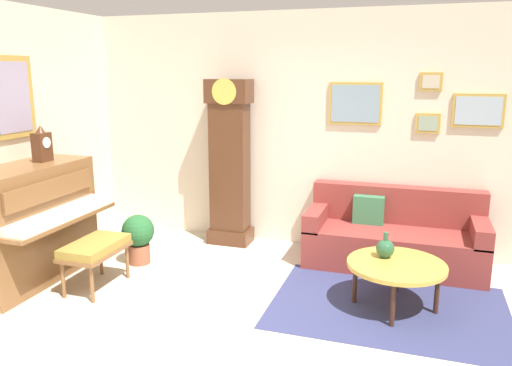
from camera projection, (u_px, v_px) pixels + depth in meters
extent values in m
cube|color=beige|center=(220.00, 337.00, 4.18)|extent=(6.40, 6.00, 0.10)
cube|color=beige|center=(292.00, 131.00, 6.09)|extent=(5.30, 0.10, 2.80)
cube|color=#B28E3D|center=(431.00, 82.00, 5.43)|extent=(0.24, 0.03, 0.20)
cube|color=#BCB299|center=(431.00, 82.00, 5.41)|extent=(0.18, 0.01, 0.14)
cube|color=#B28E3D|center=(428.00, 123.00, 5.53)|extent=(0.26, 0.03, 0.22)
cube|color=gray|center=(428.00, 123.00, 5.51)|extent=(0.20, 0.01, 0.16)
cube|color=#B28E3D|center=(355.00, 104.00, 5.73)|extent=(0.60, 0.03, 0.48)
cube|color=#7A93A3|center=(355.00, 104.00, 5.71)|extent=(0.54, 0.01, 0.42)
cube|color=#B28E3D|center=(478.00, 111.00, 5.34)|extent=(0.52, 0.03, 0.36)
cube|color=#9EB2C1|center=(478.00, 111.00, 5.33)|extent=(0.46, 0.01, 0.30)
cube|color=navy|center=(388.00, 307.00, 4.59)|extent=(2.10, 1.50, 0.01)
cube|color=brown|center=(28.00, 224.00, 5.10)|extent=(0.60, 1.44, 1.20)
cube|color=brown|center=(63.00, 220.00, 4.95)|extent=(0.28, 1.38, 0.04)
cube|color=white|center=(62.00, 214.00, 4.93)|extent=(0.26, 1.32, 0.08)
cube|color=brown|center=(51.00, 190.00, 4.91)|extent=(0.03, 1.20, 0.20)
cube|color=brown|center=(95.00, 251.00, 4.94)|extent=(0.42, 0.70, 0.04)
cube|color=olive|center=(95.00, 246.00, 4.93)|extent=(0.40, 0.68, 0.08)
cylinder|color=brown|center=(92.00, 284.00, 4.66)|extent=(0.04, 0.04, 0.36)
cylinder|color=brown|center=(127.00, 262.00, 5.21)|extent=(0.04, 0.04, 0.36)
cylinder|color=brown|center=(63.00, 280.00, 4.75)|extent=(0.04, 0.04, 0.36)
cylinder|color=brown|center=(101.00, 258.00, 5.31)|extent=(0.04, 0.04, 0.36)
cube|color=#4C2B19|center=(231.00, 235.00, 6.32)|extent=(0.52, 0.34, 0.18)
cube|color=#4C2B19|center=(230.00, 173.00, 6.15)|extent=(0.44, 0.28, 1.78)
cube|color=#4C2B19|center=(229.00, 91.00, 5.93)|extent=(0.52, 0.32, 0.28)
cylinder|color=gold|center=(224.00, 92.00, 5.79)|extent=(0.30, 0.02, 0.30)
cylinder|color=gold|center=(228.00, 169.00, 6.09)|extent=(0.03, 0.03, 0.70)
cube|color=maroon|center=(393.00, 248.00, 5.53)|extent=(1.90, 0.80, 0.42)
cube|color=maroon|center=(397.00, 205.00, 5.72)|extent=(1.90, 0.20, 0.44)
cube|color=maroon|center=(317.00, 216.00, 5.72)|extent=(0.18, 0.80, 0.20)
cube|color=maroon|center=(480.00, 230.00, 5.20)|extent=(0.18, 0.80, 0.20)
cube|color=#38754C|center=(368.00, 210.00, 5.67)|extent=(0.34, 0.12, 0.32)
cylinder|color=gold|center=(396.00, 265.00, 4.50)|extent=(0.88, 0.88, 0.04)
torus|color=#3D2316|center=(396.00, 265.00, 4.50)|extent=(0.88, 0.88, 0.04)
cylinder|color=#3D2316|center=(397.00, 273.00, 4.88)|extent=(0.04, 0.04, 0.40)
cylinder|color=#3D2316|center=(437.00, 293.00, 4.44)|extent=(0.04, 0.04, 0.40)
cylinder|color=#3D2316|center=(393.00, 305.00, 4.22)|extent=(0.04, 0.04, 0.40)
cylinder|color=#3D2316|center=(355.00, 282.00, 4.66)|extent=(0.04, 0.04, 0.40)
cube|color=#4C2B19|center=(42.00, 147.00, 5.18)|extent=(0.12, 0.18, 0.30)
cylinder|color=white|center=(47.00, 143.00, 5.15)|extent=(0.01, 0.11, 0.11)
cone|color=#4C2B19|center=(40.00, 129.00, 5.14)|extent=(0.10, 0.10, 0.08)
cylinder|color=#234C33|center=(385.00, 257.00, 4.63)|extent=(0.09, 0.09, 0.01)
sphere|color=#285638|center=(385.00, 249.00, 4.62)|extent=(0.17, 0.17, 0.17)
cylinder|color=#285638|center=(386.00, 237.00, 4.59)|extent=(0.04, 0.04, 0.08)
cylinder|color=#935138|center=(139.00, 254.00, 5.63)|extent=(0.24, 0.24, 0.22)
sphere|color=#235B2D|center=(138.00, 231.00, 5.58)|extent=(0.36, 0.36, 0.36)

